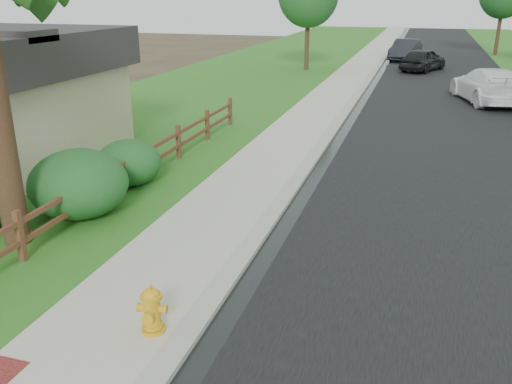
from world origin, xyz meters
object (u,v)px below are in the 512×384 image
(dark_car_mid, at_px, (423,59))
(ranch_fence, at_px, (118,176))
(white_suv, at_px, (489,85))
(fire_hydrant, at_px, (152,311))

(dark_car_mid, bearing_deg, ranch_fence, 97.57)
(ranch_fence, relative_size, white_suv, 3.06)
(white_suv, bearing_deg, fire_hydrant, 58.40)
(white_suv, bearing_deg, ranch_fence, 43.91)
(ranch_fence, bearing_deg, white_suv, 58.52)
(fire_hydrant, bearing_deg, white_suv, 73.01)
(ranch_fence, bearing_deg, fire_hydrant, -55.15)
(fire_hydrant, relative_size, dark_car_mid, 0.18)
(ranch_fence, relative_size, fire_hydrant, 21.38)
(ranch_fence, bearing_deg, dark_car_mid, 75.41)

